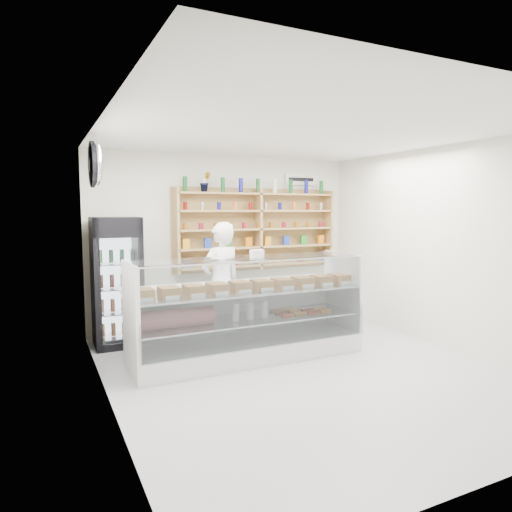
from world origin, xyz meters
TOP-DOWN VIEW (x-y plane):
  - room at (0.00, 0.00)m, footprint 5.00×5.00m
  - display_counter at (-0.42, 0.76)m, footprint 3.03×0.90m
  - shop_worker at (-0.52, 1.45)m, footprint 0.72×0.57m
  - drinks_cooler at (-1.85, 2.06)m, footprint 0.66×0.65m
  - wall_shelving at (0.50, 2.34)m, footprint 2.84×0.28m
  - potted_plant at (-0.42, 2.34)m, footprint 0.18×0.14m
  - security_mirror at (-2.17, 1.20)m, footprint 0.15×0.50m
  - wall_sign at (1.40, 2.47)m, footprint 0.62×0.03m

SIDE VIEW (x-z plane):
  - display_counter at x=-0.42m, z-range -0.30..1.02m
  - shop_worker at x=-0.52m, z-range 0.00..1.75m
  - drinks_cooler at x=-1.85m, z-range 0.00..1.82m
  - room at x=0.00m, z-range -1.10..3.90m
  - wall_shelving at x=0.50m, z-range 0.93..2.26m
  - potted_plant at x=-0.42m, z-range 2.20..2.51m
  - security_mirror at x=-2.17m, z-range 2.20..2.70m
  - wall_sign at x=1.40m, z-range 2.35..2.55m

